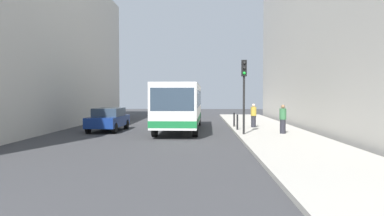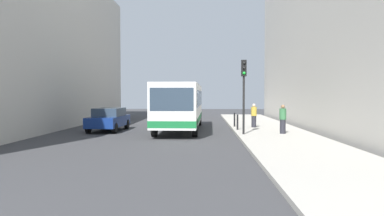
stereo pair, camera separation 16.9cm
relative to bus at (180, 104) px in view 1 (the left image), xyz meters
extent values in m
plane|color=#38383A|center=(0.20, -2.72, -1.73)|extent=(80.00, 80.00, 0.00)
cube|color=#ADA89E|center=(5.60, -2.72, -1.65)|extent=(4.40, 40.00, 0.15)
cube|color=#BCB7AD|center=(-11.30, 1.28, 4.32)|extent=(7.00, 32.00, 12.08)
cube|color=#BCB7AD|center=(11.70, 1.28, 6.26)|extent=(7.00, 32.00, 15.97)
cube|color=white|center=(0.00, -0.11, 0.02)|extent=(2.69, 11.04, 2.50)
cube|color=#197238|center=(0.00, -0.11, -0.93)|extent=(2.71, 11.06, 0.36)
cube|color=#2D3D4C|center=(-0.10, -5.58, 0.37)|extent=(2.26, 0.10, 1.20)
cube|color=#2D3D4C|center=(0.01, 0.39, 0.37)|extent=(2.68, 9.44, 1.00)
cylinder|color=black|center=(1.06, -4.02, -1.23)|extent=(0.30, 1.00, 1.00)
cylinder|color=black|center=(-1.20, -3.99, -1.23)|extent=(0.30, 1.00, 1.00)
cylinder|color=black|center=(1.20, 3.77, -1.23)|extent=(0.30, 1.00, 1.00)
cylinder|color=black|center=(-1.06, 3.81, -1.23)|extent=(0.30, 1.00, 1.00)
cube|color=navy|center=(-4.59, -0.76, -1.09)|extent=(1.95, 4.46, 0.64)
cube|color=#2D3D4C|center=(-4.58, -0.61, -0.51)|extent=(1.68, 2.52, 0.52)
cylinder|color=black|center=(-3.82, -2.28, -1.41)|extent=(0.24, 0.65, 0.64)
cylinder|color=black|center=(-5.46, -2.23, -1.41)|extent=(0.24, 0.65, 0.64)
cylinder|color=black|center=(-3.72, 0.71, -1.41)|extent=(0.24, 0.65, 0.64)
cylinder|color=black|center=(-5.36, 0.77, -1.41)|extent=(0.24, 0.65, 0.64)
cylinder|color=black|center=(3.75, -3.90, 0.02)|extent=(0.12, 0.12, 3.20)
cube|color=black|center=(3.75, -3.90, 2.07)|extent=(0.28, 0.24, 0.90)
sphere|color=black|center=(3.75, -4.03, 2.35)|extent=(0.16, 0.16, 0.16)
sphere|color=black|center=(3.75, -4.03, 2.07)|extent=(0.16, 0.16, 0.16)
sphere|color=green|center=(3.75, -4.03, 1.79)|extent=(0.16, 0.16, 0.16)
cylinder|color=black|center=(3.65, -1.20, -1.10)|extent=(0.11, 0.11, 0.95)
cylinder|color=black|center=(3.65, 1.19, -1.10)|extent=(0.11, 0.11, 0.95)
cylinder|color=#26262D|center=(5.99, -3.49, -1.18)|extent=(0.32, 0.32, 0.80)
cylinder|color=#336B3F|center=(5.99, -3.49, -0.47)|extent=(0.38, 0.38, 0.61)
sphere|color=#8C6647|center=(5.99, -3.49, -0.06)|extent=(0.22, 0.22, 0.22)
cylinder|color=#26262D|center=(4.89, 0.57, -1.19)|extent=(0.32, 0.32, 0.77)
cylinder|color=gold|center=(4.89, 0.57, -0.50)|extent=(0.38, 0.38, 0.60)
sphere|color=beige|center=(4.89, 0.57, -0.10)|extent=(0.21, 0.21, 0.21)
camera|label=1|loc=(1.42, -24.91, 0.61)|focal=35.47mm
camera|label=2|loc=(1.58, -24.91, 0.61)|focal=35.47mm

